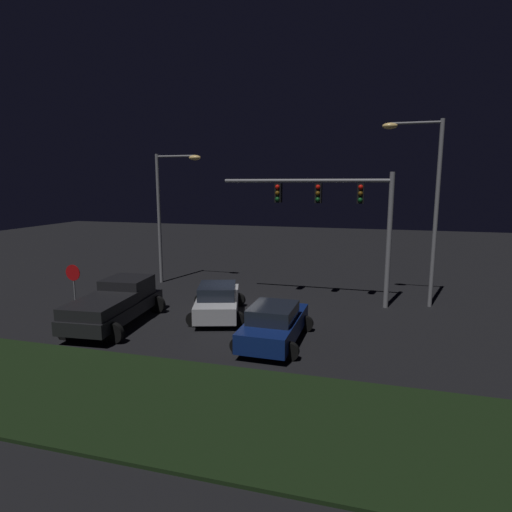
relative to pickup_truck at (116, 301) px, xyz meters
name	(u,v)px	position (x,y,z in m)	size (l,w,h in m)	color
ground_plane	(235,315)	(4.49, 2.53, -1.00)	(80.00, 80.00, 0.00)	black
grass_median	(143,399)	(4.49, -5.55, -0.95)	(26.34, 5.15, 0.10)	black
pickup_truck	(116,301)	(0.00, 0.00, 0.00)	(3.16, 5.54, 1.80)	black
car_sedan	(274,324)	(7.01, -0.33, -0.26)	(2.55, 4.44, 1.51)	navy
car_sedan_far	(218,300)	(3.81, 2.15, -0.26)	(3.26, 4.73, 1.51)	#B7B7BC
traffic_signal_gantry	(338,206)	(8.77, 5.60, 3.90)	(8.32, 0.56, 6.50)	slate
street_lamp_left	(168,202)	(-1.27, 7.51, 3.89)	(2.85, 0.44, 7.66)	slate
street_lamp_right	(426,192)	(12.79, 6.37, 4.55)	(2.75, 0.44, 8.90)	slate
stop_sign	(73,279)	(-2.99, 1.09, 0.56)	(0.76, 0.08, 2.23)	slate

